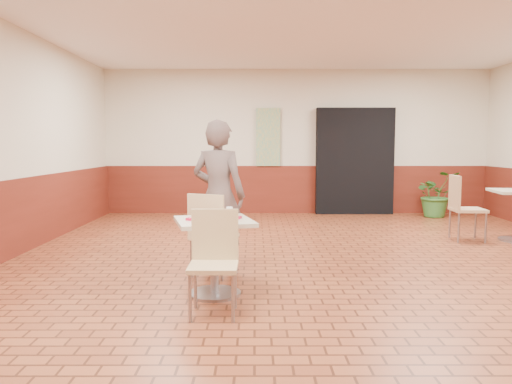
{
  "coord_description": "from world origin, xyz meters",
  "views": [
    {
      "loc": [
        -0.87,
        -5.5,
        1.44
      ],
      "look_at": [
        -0.86,
        -0.3,
        0.95
      ],
      "focal_mm": 35.0,
      "sensor_mm": 36.0,
      "label": 1
    }
  ],
  "objects_px": {
    "chair_main_back": "(211,231)",
    "potted_plant": "(436,194)",
    "chair_main_front": "(214,256)",
    "serving_tray": "(214,218)",
    "customer": "(219,196)",
    "ring_donut": "(200,214)",
    "long_john_donut": "(224,215)",
    "chair_second_left": "(463,204)",
    "paper_cup": "(230,211)",
    "main_table": "(214,244)"
  },
  "relations": [
    {
      "from": "ring_donut",
      "to": "potted_plant",
      "type": "relative_size",
      "value": 0.12
    },
    {
      "from": "main_table",
      "to": "paper_cup",
      "type": "relative_size",
      "value": 9.12
    },
    {
      "from": "ring_donut",
      "to": "potted_plant",
      "type": "xyz_separation_m",
      "value": [
        4.15,
        5.12,
        -0.32
      ]
    },
    {
      "from": "chair_main_back",
      "to": "serving_tray",
      "type": "xyz_separation_m",
      "value": [
        0.09,
        -0.65,
        0.23
      ]
    },
    {
      "from": "main_table",
      "to": "customer",
      "type": "height_order",
      "value": "customer"
    },
    {
      "from": "chair_main_front",
      "to": "customer",
      "type": "xyz_separation_m",
      "value": [
        -0.06,
        1.47,
        0.37
      ]
    },
    {
      "from": "chair_main_back",
      "to": "potted_plant",
      "type": "distance_m",
      "value": 6.12
    },
    {
      "from": "chair_main_front",
      "to": "serving_tray",
      "type": "relative_size",
      "value": 2.07
    },
    {
      "from": "chair_main_front",
      "to": "chair_main_back",
      "type": "distance_m",
      "value": 1.16
    },
    {
      "from": "chair_main_front",
      "to": "chair_main_back",
      "type": "bearing_deg",
      "value": 96.93
    },
    {
      "from": "chair_main_front",
      "to": "customer",
      "type": "bearing_deg",
      "value": 92.99
    },
    {
      "from": "ring_donut",
      "to": "long_john_donut",
      "type": "xyz_separation_m",
      "value": [
        0.24,
        -0.11,
        0.01
      ]
    },
    {
      "from": "chair_second_left",
      "to": "chair_main_front",
      "type": "bearing_deg",
      "value": 136.12
    },
    {
      "from": "long_john_donut",
      "to": "customer",
      "type": "bearing_deg",
      "value": 97.04
    },
    {
      "from": "serving_tray",
      "to": "paper_cup",
      "type": "height_order",
      "value": "paper_cup"
    },
    {
      "from": "long_john_donut",
      "to": "paper_cup",
      "type": "height_order",
      "value": "paper_cup"
    },
    {
      "from": "main_table",
      "to": "chair_second_left",
      "type": "relative_size",
      "value": 0.75
    },
    {
      "from": "ring_donut",
      "to": "serving_tray",
      "type": "bearing_deg",
      "value": -30.79
    },
    {
      "from": "main_table",
      "to": "ring_donut",
      "type": "relative_size",
      "value": 6.6
    },
    {
      "from": "chair_main_back",
      "to": "paper_cup",
      "type": "xyz_separation_m",
      "value": [
        0.23,
        -0.56,
        0.29
      ]
    },
    {
      "from": "main_table",
      "to": "chair_main_front",
      "type": "bearing_deg",
      "value": -85.56
    },
    {
      "from": "ring_donut",
      "to": "chair_second_left",
      "type": "distance_m",
      "value": 4.53
    },
    {
      "from": "customer",
      "to": "paper_cup",
      "type": "bearing_deg",
      "value": 119.44
    },
    {
      "from": "chair_main_front",
      "to": "ring_donut",
      "type": "relative_size",
      "value": 7.96
    },
    {
      "from": "chair_main_front",
      "to": "main_table",
      "type": "bearing_deg",
      "value": 94.92
    },
    {
      "from": "potted_plant",
      "to": "customer",
      "type": "bearing_deg",
      "value": -133.67
    },
    {
      "from": "chair_main_back",
      "to": "ring_donut",
      "type": "xyz_separation_m",
      "value": [
        -0.05,
        -0.57,
        0.26
      ]
    },
    {
      "from": "serving_tray",
      "to": "long_john_donut",
      "type": "height_order",
      "value": "long_john_donut"
    },
    {
      "from": "main_table",
      "to": "customer",
      "type": "xyz_separation_m",
      "value": [
        -0.03,
        0.97,
        0.37
      ]
    },
    {
      "from": "chair_main_back",
      "to": "serving_tray",
      "type": "distance_m",
      "value": 0.7
    },
    {
      "from": "ring_donut",
      "to": "paper_cup",
      "type": "bearing_deg",
      "value": 3.22
    },
    {
      "from": "chair_main_back",
      "to": "chair_second_left",
      "type": "distance_m",
      "value": 4.18
    },
    {
      "from": "customer",
      "to": "chair_main_back",
      "type": "bearing_deg",
      "value": 96.82
    },
    {
      "from": "chair_main_back",
      "to": "long_john_donut",
      "type": "xyz_separation_m",
      "value": [
        0.19,
        -0.68,
        0.27
      ]
    },
    {
      "from": "chair_main_back",
      "to": "ring_donut",
      "type": "bearing_deg",
      "value": 107.89
    },
    {
      "from": "paper_cup",
      "to": "chair_main_back",
      "type": "bearing_deg",
      "value": 112.84
    },
    {
      "from": "main_table",
      "to": "potted_plant",
      "type": "bearing_deg",
      "value": 52.37
    },
    {
      "from": "customer",
      "to": "ring_donut",
      "type": "relative_size",
      "value": 15.52
    },
    {
      "from": "chair_main_back",
      "to": "chair_second_left",
      "type": "xyz_separation_m",
      "value": [
        3.61,
        2.1,
        0.04
      ]
    },
    {
      "from": "long_john_donut",
      "to": "serving_tray",
      "type": "bearing_deg",
      "value": 164.41
    },
    {
      "from": "paper_cup",
      "to": "ring_donut",
      "type": "bearing_deg",
      "value": -176.78
    },
    {
      "from": "chair_main_front",
      "to": "serving_tray",
      "type": "xyz_separation_m",
      "value": [
        -0.04,
        0.5,
        0.25
      ]
    },
    {
      "from": "ring_donut",
      "to": "customer",
      "type": "bearing_deg",
      "value": 82.81
    },
    {
      "from": "chair_main_back",
      "to": "long_john_donut",
      "type": "relative_size",
      "value": 5.34
    },
    {
      "from": "chair_main_back",
      "to": "ring_donut",
      "type": "distance_m",
      "value": 0.63
    },
    {
      "from": "chair_main_back",
      "to": "customer",
      "type": "height_order",
      "value": "customer"
    },
    {
      "from": "chair_main_back",
      "to": "main_table",
      "type": "bearing_deg",
      "value": 120.49
    },
    {
      "from": "chair_main_front",
      "to": "ring_donut",
      "type": "height_order",
      "value": "chair_main_front"
    },
    {
      "from": "chair_main_back",
      "to": "potted_plant",
      "type": "height_order",
      "value": "potted_plant"
    },
    {
      "from": "customer",
      "to": "chair_second_left",
      "type": "bearing_deg",
      "value": -134.78
    }
  ]
}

